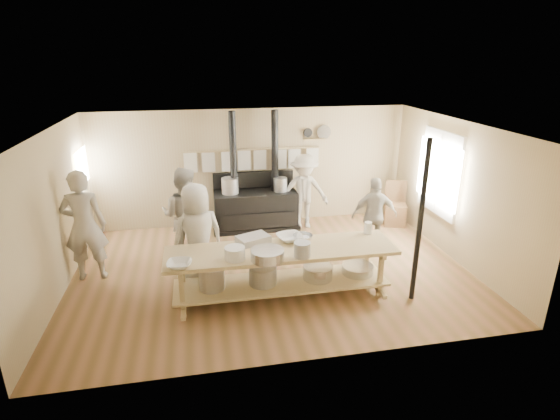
{
  "coord_description": "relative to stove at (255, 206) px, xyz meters",
  "views": [
    {
      "loc": [
        -1.19,
        -6.97,
        3.75
      ],
      "look_at": [
        0.19,
        0.2,
        1.09
      ],
      "focal_mm": 28.0,
      "sensor_mm": 36.0,
      "label": 1
    }
  ],
  "objects": [
    {
      "name": "mixing_bowl_large",
      "position": [
        -0.27,
        -3.35,
        0.41
      ],
      "size": [
        0.57,
        0.57,
        0.16
      ],
      "primitive_type": "cylinder",
      "rotation": [
        0.0,
        0.0,
        -0.14
      ],
      "color": "silver",
      "rests_on": "prep_table"
    },
    {
      "name": "cook_center",
      "position": [
        -1.27,
        -2.36,
        0.37
      ],
      "size": [
        1.01,
        0.83,
        1.79
      ],
      "primitive_type": "imported",
      "rotation": [
        0.0,
        0.0,
        3.48
      ],
      "color": "beige",
      "rests_on": "ground"
    },
    {
      "name": "cook_right",
      "position": [
        2.11,
        -1.66,
        0.23
      ],
      "size": [
        0.93,
        0.5,
        1.51
      ],
      "primitive_type": "imported",
      "rotation": [
        0.0,
        0.0,
        2.99
      ],
      "color": "beige",
      "rests_on": "ground"
    },
    {
      "name": "stove",
      "position": [
        0.0,
        0.0,
        0.0
      ],
      "size": [
        1.9,
        0.75,
        2.6
      ],
      "color": "black",
      "rests_on": "ground"
    },
    {
      "name": "room_shell",
      "position": [
        0.01,
        -2.12,
        1.1
      ],
      "size": [
        7.0,
        7.0,
        7.0
      ],
      "color": "tan",
      "rests_on": "ground"
    },
    {
      "name": "left_opening",
      "position": [
        -3.44,
        -0.12,
        1.08
      ],
      "size": [
        0.0,
        0.9,
        0.9
      ],
      "color": "white",
      "rests_on": "ground"
    },
    {
      "name": "back_wall_shelf",
      "position": [
        1.47,
        0.32,
        1.48
      ],
      "size": [
        0.63,
        0.14,
        0.32
      ],
      "color": "tan",
      "rests_on": "ground"
    },
    {
      "name": "roasting_pan",
      "position": [
        -0.39,
        -2.69,
        0.38
      ],
      "size": [
        0.59,
        0.49,
        0.11
      ],
      "primitive_type": "cube",
      "rotation": [
        0.0,
        0.0,
        0.38
      ],
      "color": "#B2B2B7",
      "rests_on": "prep_table"
    },
    {
      "name": "bowl_steel_b",
      "position": [
        0.41,
        -2.78,
        0.38
      ],
      "size": [
        0.34,
        0.34,
        0.1
      ],
      "primitive_type": "imported",
      "rotation": [
        0.0,
        0.0,
        3.18
      ],
      "color": "silver",
      "rests_on": "prep_table"
    },
    {
      "name": "window_right",
      "position": [
        3.48,
        -1.52,
        0.98
      ],
      "size": [
        0.09,
        1.5,
        1.65
      ],
      "color": "beige",
      "rests_on": "ground"
    },
    {
      "name": "pitcher",
      "position": [
        1.56,
        -2.69,
        0.43
      ],
      "size": [
        0.17,
        0.17,
        0.2
      ],
      "primitive_type": "cylinder",
      "rotation": [
        0.0,
        0.0,
        -0.39
      ],
      "color": "white",
      "rests_on": "prep_table"
    },
    {
      "name": "support_post",
      "position": [
        2.06,
        -3.47,
        0.78
      ],
      "size": [
        0.08,
        0.08,
        2.6
      ],
      "primitive_type": "cylinder",
      "color": "black",
      "rests_on": "ground"
    },
    {
      "name": "chair",
      "position": [
        3.16,
        -0.4,
        -0.23
      ],
      "size": [
        0.59,
        0.59,
        0.99
      ],
      "rotation": [
        0.0,
        0.0,
        -0.34
      ],
      "color": "brown",
      "rests_on": "ground"
    },
    {
      "name": "bowl_white_b",
      "position": [
        0.2,
        -2.73,
        0.38
      ],
      "size": [
        0.49,
        0.49,
        0.1
      ],
      "primitive_type": "imported",
      "rotation": [
        0.0,
        0.0,
        1.77
      ],
      "color": "white",
      "rests_on": "prep_table"
    },
    {
      "name": "cook_left",
      "position": [
        -1.49,
        -1.38,
        0.39
      ],
      "size": [
        1.06,
        0.94,
        1.81
      ],
      "primitive_type": "imported",
      "rotation": [
        0.0,
        0.0,
        2.81
      ],
      "color": "beige",
      "rests_on": "ground"
    },
    {
      "name": "cook_by_window",
      "position": [
        1.07,
        -0.17,
        0.32
      ],
      "size": [
        1.13,
        0.72,
        1.67
      ],
      "primitive_type": "imported",
      "rotation": [
        0.0,
        0.0,
        -0.09
      ],
      "color": "beige",
      "rests_on": "ground"
    },
    {
      "name": "cook_far_left",
      "position": [
        -3.14,
        -1.76,
        0.46
      ],
      "size": [
        0.73,
        0.49,
        1.95
      ],
      "primitive_type": "imported",
      "rotation": [
        0.0,
        0.0,
        3.18
      ],
      "color": "beige",
      "rests_on": "ground"
    },
    {
      "name": "ground",
      "position": [
        0.01,
        -2.12,
        -0.52
      ],
      "size": [
        7.0,
        7.0,
        0.0
      ],
      "primitive_type": "plane",
      "color": "brown",
      "rests_on": "ground"
    },
    {
      "name": "bucket_galv",
      "position": [
        0.26,
        -3.35,
        0.45
      ],
      "size": [
        0.32,
        0.32,
        0.23
      ],
      "primitive_type": "cylinder",
      "rotation": [
        0.0,
        0.0,
        -0.32
      ],
      "color": "gray",
      "rests_on": "prep_table"
    },
    {
      "name": "deep_bowl_enamel",
      "position": [
        -0.74,
        -3.24,
        0.42
      ],
      "size": [
        0.4,
        0.4,
        0.19
      ],
      "primitive_type": "cylinder",
      "rotation": [
        0.0,
        0.0,
        -0.43
      ],
      "color": "white",
      "rests_on": "prep_table"
    },
    {
      "name": "prep_table",
      "position": [
        -0.0,
        -3.02,
        -0.0
      ],
      "size": [
        3.6,
        0.9,
        0.85
      ],
      "color": "tan",
      "rests_on": "ground"
    },
    {
      "name": "towel_rail",
      "position": [
        0.01,
        0.28,
        1.03
      ],
      "size": [
        3.0,
        0.04,
        0.47
      ],
      "color": "tan",
      "rests_on": "ground"
    },
    {
      "name": "bowl_steel_a",
      "position": [
        -0.43,
        -2.69,
        0.37
      ],
      "size": [
        0.38,
        0.38,
        0.09
      ],
      "primitive_type": "imported",
      "rotation": [
        0.0,
        0.0,
        0.43
      ],
      "color": "silver",
      "rests_on": "prep_table"
    },
    {
      "name": "bowl_white_a",
      "position": [
        -1.54,
        -3.35,
        0.37
      ],
      "size": [
        0.39,
        0.39,
        0.09
      ],
      "primitive_type": "imported",
      "rotation": [
        0.0,
        0.0,
        -0.12
      ],
      "color": "white",
      "rests_on": "prep_table"
    }
  ]
}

